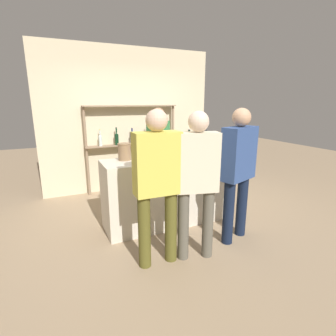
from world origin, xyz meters
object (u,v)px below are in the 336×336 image
counter_bottle_0 (153,149)px  counter_bottle_2 (206,144)px  counter_bottle_1 (189,144)px  customer_right (238,166)px  server_behind_counter (158,147)px  ice_bucket (124,152)px  wine_glass (173,152)px  customer_left (157,179)px  customer_center (197,176)px

counter_bottle_0 → counter_bottle_2: counter_bottle_2 is taller
counter_bottle_1 → customer_right: size_ratio=0.22×
counter_bottle_0 → server_behind_counter: size_ratio=0.20×
ice_bucket → server_behind_counter: 1.03m
counter_bottle_2 → customer_right: 0.99m
counter_bottle_1 → server_behind_counter: server_behind_counter is taller
counter_bottle_0 → wine_glass: size_ratio=2.30×
wine_glass → customer_left: customer_left is taller
counter_bottle_2 → customer_right: size_ratio=0.20×
counter_bottle_2 → customer_center: bearing=-126.3°
server_behind_counter → customer_left: size_ratio=0.98×
ice_bucket → customer_right: size_ratio=0.14×
counter_bottle_1 → wine_glass: counter_bottle_1 is taller
wine_glass → customer_left: 0.94m
counter_bottle_2 → customer_left: (-1.27, -1.05, -0.13)m
server_behind_counter → wine_glass: bearing=-28.2°
counter_bottle_1 → ice_bucket: bearing=-177.6°
counter_bottle_2 → server_behind_counter: server_behind_counter is taller
customer_right → server_behind_counter: bearing=-4.9°
customer_center → wine_glass: bearing=8.1°
server_behind_counter → customer_right: size_ratio=0.98×
counter_bottle_0 → ice_bucket: (-0.41, 0.03, -0.01)m
counter_bottle_0 → customer_center: customer_center is taller
wine_glass → counter_bottle_2: bearing=22.4°
server_behind_counter → counter_bottle_0: bearing=-45.6°
ice_bucket → counter_bottle_1: bearing=2.4°
wine_glass → ice_bucket: (-0.61, 0.26, 0.01)m
server_behind_counter → customer_center: bearing=-26.5°
counter_bottle_0 → ice_bucket: 0.41m
wine_glass → server_behind_counter: bearing=79.5°
counter_bottle_0 → customer_right: bearing=-49.1°
counter_bottle_0 → customer_right: 1.20m
counter_bottle_1 → counter_bottle_2: bearing=-0.6°
counter_bottle_0 → customer_center: bearing=-84.9°
counter_bottle_2 → server_behind_counter: size_ratio=0.21×
counter_bottle_1 → ice_bucket: (-1.03, -0.04, -0.03)m
ice_bucket → customer_left: (0.07, -1.02, -0.11)m
ice_bucket → customer_center: 1.21m
counter_bottle_1 → counter_bottle_2: (0.30, -0.00, -0.01)m
counter_bottle_2 → wine_glass: bearing=-157.6°
counter_bottle_2 → wine_glass: counter_bottle_2 is taller
counter_bottle_2 → ice_bucket: (-1.33, -0.04, -0.02)m
counter_bottle_0 → wine_glass: (0.20, -0.23, -0.02)m
ice_bucket → counter_bottle_0: bearing=-4.1°
ice_bucket → customer_right: (1.19, -0.93, -0.12)m
counter_bottle_1 → server_behind_counter: (-0.25, 0.62, -0.13)m
counter_bottle_2 → ice_bucket: bearing=-178.3°
counter_bottle_0 → server_behind_counter: server_behind_counter is taller
counter_bottle_1 → customer_right: customer_right is taller
customer_right → customer_left: bearing=74.8°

